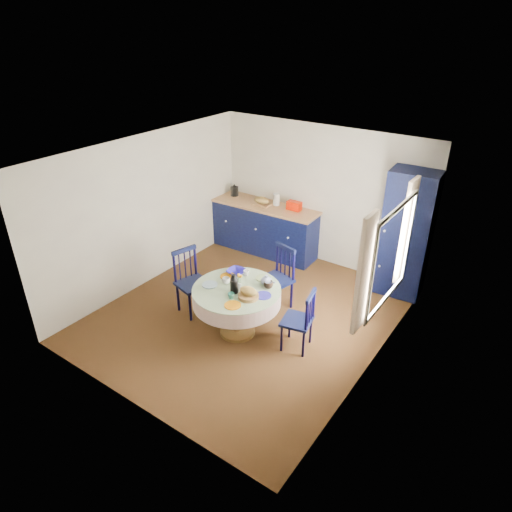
% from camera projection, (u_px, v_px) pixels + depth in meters
% --- Properties ---
extents(floor, '(4.50, 4.50, 0.00)m').
position_uv_depth(floor, '(247.00, 314.00, 7.05)').
color(floor, black).
rests_on(floor, ground).
extents(ceiling, '(4.50, 4.50, 0.00)m').
position_uv_depth(ceiling, '(245.00, 155.00, 5.88)').
color(ceiling, white).
rests_on(ceiling, wall_back).
extents(wall_back, '(4.00, 0.02, 2.50)m').
position_uv_depth(wall_back, '(321.00, 196.00, 8.09)').
color(wall_back, beige).
rests_on(wall_back, floor).
extents(wall_left, '(0.02, 4.50, 2.50)m').
position_uv_depth(wall_left, '(148.00, 211.00, 7.48)').
color(wall_left, beige).
rests_on(wall_left, floor).
extents(wall_right, '(0.02, 4.50, 2.50)m').
position_uv_depth(wall_right, '(381.00, 284.00, 5.45)').
color(wall_right, beige).
rests_on(wall_right, floor).
extents(window, '(0.10, 1.74, 1.45)m').
position_uv_depth(window, '(389.00, 253.00, 5.56)').
color(window, white).
rests_on(window, wall_right).
extents(kitchen_counter, '(2.16, 0.75, 1.19)m').
position_uv_depth(kitchen_counter, '(265.00, 227.00, 8.75)').
color(kitchen_counter, black).
rests_on(kitchen_counter, floor).
extents(pantry_cabinet, '(0.76, 0.57, 2.08)m').
position_uv_depth(pantry_cabinet, '(406.00, 235.00, 7.17)').
color(pantry_cabinet, black).
rests_on(pantry_cabinet, floor).
extents(dining_table, '(1.24, 1.24, 1.03)m').
position_uv_depth(dining_table, '(237.00, 296.00, 6.35)').
color(dining_table, brown).
rests_on(dining_table, floor).
extents(chair_left, '(0.54, 0.55, 1.02)m').
position_uv_depth(chair_left, '(191.00, 281.00, 6.93)').
color(chair_left, black).
rests_on(chair_left, floor).
extents(chair_far, '(0.54, 0.53, 1.01)m').
position_uv_depth(chair_far, '(278.00, 278.00, 7.03)').
color(chair_far, black).
rests_on(chair_far, floor).
extents(chair_right, '(0.46, 0.48, 0.91)m').
position_uv_depth(chair_right, '(300.00, 320.00, 6.14)').
color(chair_right, black).
rests_on(chair_right, floor).
extents(mug_a, '(0.11, 0.11, 0.09)m').
position_uv_depth(mug_a, '(226.00, 281.00, 6.41)').
color(mug_a, silver).
rests_on(mug_a, dining_table).
extents(mug_b, '(0.09, 0.09, 0.08)m').
position_uv_depth(mug_b, '(231.00, 296.00, 6.06)').
color(mug_b, '#317971').
rests_on(mug_b, dining_table).
extents(mug_c, '(0.13, 0.13, 0.10)m').
position_uv_depth(mug_c, '(268.00, 285.00, 6.29)').
color(mug_c, black).
rests_on(mug_c, dining_table).
extents(mug_d, '(0.09, 0.09, 0.08)m').
position_uv_depth(mug_d, '(246.00, 273.00, 6.60)').
color(mug_d, silver).
rests_on(mug_d, dining_table).
extents(cobalt_bowl, '(0.26, 0.26, 0.06)m').
position_uv_depth(cobalt_bowl, '(236.00, 272.00, 6.65)').
color(cobalt_bowl, navy).
rests_on(cobalt_bowl, dining_table).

